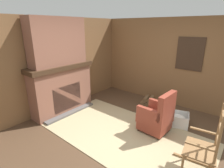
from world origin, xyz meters
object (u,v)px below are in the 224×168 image
storage_case (73,59)px  decorative_plate_on_mantel (57,59)px  rocking_chair (203,152)px  armchair (157,117)px  laundry_basket (177,119)px  oil_lamp_vase (40,63)px  firewood_stack (148,101)px

storage_case → decorative_plate_on_mantel: bearing=-92.4°
rocking_chair → armchair: bearing=-39.1°
laundry_basket → oil_lamp_vase: 3.45m
armchair → oil_lamp_vase: bearing=28.1°
armchair → oil_lamp_vase: (-2.45, -1.15, 1.03)m
rocking_chair → decorative_plate_on_mantel: (-3.52, -0.07, 1.01)m
rocking_chair → laundry_basket: 1.47m
armchair → firewood_stack: bearing=-51.9°
rocking_chair → laundry_basket: size_ratio=2.01×
armchair → firewood_stack: size_ratio=1.92×
decorative_plate_on_mantel → armchair: bearing=15.8°
storage_case → oil_lamp_vase: bearing=-90.0°
storage_case → laundry_basket: bearing=16.2°
firewood_stack → laundry_basket: laundry_basket is taller
rocking_chair → laundry_basket: bearing=-64.8°
laundry_basket → storage_case: size_ratio=2.11×
laundry_basket → decorative_plate_on_mantel: bearing=-154.9°
firewood_stack → laundry_basket: (1.05, -0.55, 0.03)m
armchair → decorative_plate_on_mantel: size_ratio=3.52×
armchair → storage_case: (-2.45, -0.21, 0.99)m
armchair → oil_lamp_vase: size_ratio=3.21×
oil_lamp_vase → armchair: bearing=25.1°
firewood_stack → oil_lamp_vase: 3.09m
rocking_chair → storage_case: bearing=-14.9°
laundry_basket → firewood_stack: bearing=152.4°
rocking_chair → laundry_basket: rocking_chair is taller
decorative_plate_on_mantel → oil_lamp_vase: bearing=-87.5°
armchair → storage_case: 2.66m
oil_lamp_vase → storage_case: size_ratio=1.08×
armchair → laundry_basket: bearing=-110.9°
armchair → laundry_basket: armchair is taller
oil_lamp_vase → decorative_plate_on_mantel: 0.45m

